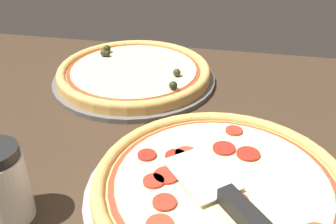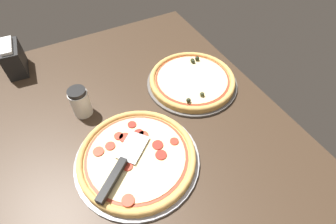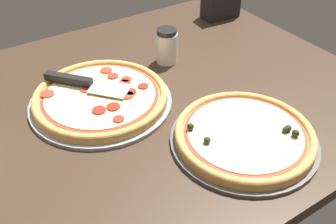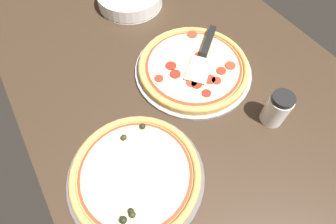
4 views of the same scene
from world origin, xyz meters
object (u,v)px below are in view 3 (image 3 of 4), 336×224
at_px(parmesan_shaker, 167,46).
at_px(napkin_holder, 221,2).
at_px(pizza_back, 245,134).
at_px(pizza_front, 100,96).
at_px(serving_spatula, 77,81).

relative_size(parmesan_shaker, napkin_holder, 0.77).
bearing_deg(napkin_holder, pizza_back, 55.29).
distance_m(parmesan_shaker, napkin_holder, 0.39).
distance_m(pizza_front, parmesan_shaker, 0.29).
xyz_separation_m(pizza_back, serving_spatula, (0.25, -0.40, 0.02)).
bearing_deg(napkin_holder, pizza_front, 22.74).
relative_size(pizza_front, serving_spatula, 1.67).
bearing_deg(parmesan_shaker, serving_spatula, 3.43).
distance_m(pizza_back, parmesan_shaker, 0.42).
bearing_deg(serving_spatula, pizza_back, 121.85).
height_order(pizza_back, parmesan_shaker, parmesan_shaker).
height_order(serving_spatula, parmesan_shaker, parmesan_shaker).
relative_size(pizza_back, parmesan_shaker, 3.03).
bearing_deg(parmesan_shaker, pizza_back, 82.60).
bearing_deg(pizza_front, pizza_back, 123.42).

